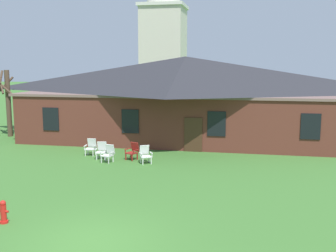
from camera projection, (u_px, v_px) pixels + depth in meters
ground_plane at (93, 241)px, 12.09m from camera, size 200.00×200.00×0.00m
brick_building at (185, 96)px, 29.14m from camera, size 22.28×10.40×5.83m
dome_tower at (164, 40)px, 46.73m from camera, size 5.18×5.18×17.76m
lawn_chair_by_porch at (91, 147)px, 23.52m from camera, size 0.66×0.69×0.96m
lawn_chair_near_door at (102, 150)px, 22.58m from camera, size 0.71×0.76×0.96m
lawn_chair_left_end at (108, 153)px, 21.80m from camera, size 0.73×0.78×0.96m
lawn_chair_middle at (133, 151)px, 22.40m from camera, size 0.79×0.83×0.96m
lawn_chair_right_end at (145, 154)px, 21.57m from camera, size 0.83×0.86×0.96m
bare_tree_beside_building at (7, 98)px, 29.23m from camera, size 1.67×2.02×5.16m
fire_hydrant at (3, 212)px, 13.43m from camera, size 0.36×0.28×0.79m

